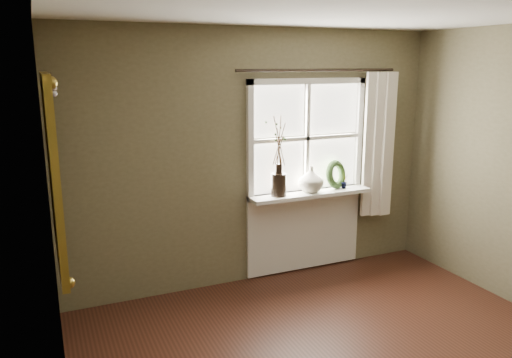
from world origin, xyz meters
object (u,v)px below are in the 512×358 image
object	(u,v)px
cream_vase	(311,179)
gilt_mirror	(53,171)
wreath	(336,177)
dark_jug	(279,185)

from	to	relation	value
cream_vase	gilt_mirror	bearing A→B (deg)	-163.60
wreath	gilt_mirror	world-z (taller)	gilt_mirror
gilt_mirror	dark_jug	bearing A→B (deg)	19.12
cream_vase	wreath	distance (m)	0.33
wreath	dark_jug	bearing A→B (deg)	159.16
cream_vase	gilt_mirror	distance (m)	2.66
dark_jug	cream_vase	distance (m)	0.38
cream_vase	dark_jug	bearing A→B (deg)	180.00
cream_vase	wreath	size ratio (longest dim) A/B	0.88
cream_vase	wreath	xyz separation A→B (m)	(0.33, 0.04, -0.02)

